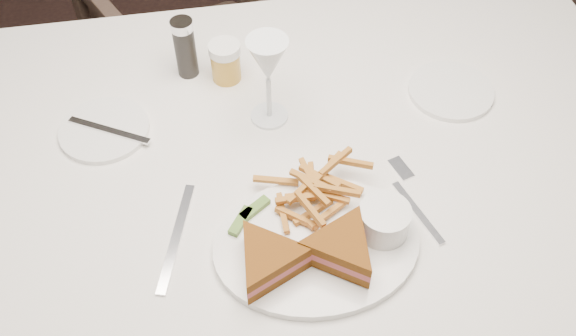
{
  "coord_description": "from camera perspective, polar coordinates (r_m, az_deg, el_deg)",
  "views": [
    {
      "loc": [
        0.26,
        -1.01,
        1.59
      ],
      "look_at": [
        0.38,
        -0.37,
        0.8
      ],
      "focal_mm": 40.0,
      "sensor_mm": 36.0,
      "label": 1
    }
  ],
  "objects": [
    {
      "name": "table",
      "position": [
        1.41,
        -0.39,
        -9.54
      ],
      "size": [
        1.42,
        0.96,
        0.75
      ],
      "primitive_type": "cube",
      "rotation": [
        0.0,
        0.0,
        -0.02
      ],
      "color": "silver",
      "rests_on": "ground"
    },
    {
      "name": "ground",
      "position": [
        1.91,
        -13.55,
        -8.68
      ],
      "size": [
        5.0,
        5.0,
        0.0
      ],
      "primitive_type": "plane",
      "color": "black",
      "rests_on": "ground"
    },
    {
      "name": "table_setting",
      "position": [
        1.03,
        0.88,
        -1.18
      ],
      "size": [
        0.8,
        0.59,
        0.18
      ],
      "color": "white",
      "rests_on": "table"
    },
    {
      "name": "chair_far",
      "position": [
        2.02,
        -6.55,
        10.82
      ],
      "size": [
        0.8,
        0.78,
        0.63
      ],
      "primitive_type": "imported",
      "rotation": [
        0.0,
        0.0,
        3.58
      ],
      "color": "#45342A",
      "rests_on": "ground"
    }
  ]
}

